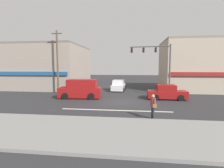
{
  "coord_description": "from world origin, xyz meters",
  "views": [
    {
      "loc": [
        1.42,
        -17.26,
        3.48
      ],
      "look_at": [
        -0.99,
        2.0,
        1.6
      ],
      "focal_mm": 28.0,
      "sensor_mm": 36.0,
      "label": 1
    }
  ],
  "objects_px": {
    "sedan_crossing_rightbound": "(118,86)",
    "pedestrian_foreground_with_bag": "(153,105)",
    "utility_pole_near_left": "(57,61)",
    "sedan_approaching_near": "(167,93)",
    "traffic_light_mast": "(159,60)",
    "van_waiting_far": "(81,89)"
  },
  "relations": [
    {
      "from": "sedan_crossing_rightbound",
      "to": "pedestrian_foreground_with_bag",
      "type": "distance_m",
      "value": 14.46
    },
    {
      "from": "sedan_approaching_near",
      "to": "utility_pole_near_left",
      "type": "bearing_deg",
      "value": 168.77
    },
    {
      "from": "sedan_crossing_rightbound",
      "to": "van_waiting_far",
      "type": "xyz_separation_m",
      "value": [
        -3.66,
        -6.85,
        0.29
      ]
    },
    {
      "from": "van_waiting_far",
      "to": "traffic_light_mast",
      "type": "bearing_deg",
      "value": 17.84
    },
    {
      "from": "utility_pole_near_left",
      "to": "pedestrian_foreground_with_bag",
      "type": "bearing_deg",
      "value": -42.4
    },
    {
      "from": "sedan_approaching_near",
      "to": "van_waiting_far",
      "type": "bearing_deg",
      "value": -177.36
    },
    {
      "from": "traffic_light_mast",
      "to": "pedestrian_foreground_with_bag",
      "type": "relative_size",
      "value": 3.71
    },
    {
      "from": "traffic_light_mast",
      "to": "pedestrian_foreground_with_bag",
      "type": "distance_m",
      "value": 10.7
    },
    {
      "from": "traffic_light_mast",
      "to": "sedan_crossing_rightbound",
      "type": "distance_m",
      "value": 7.49
    },
    {
      "from": "van_waiting_far",
      "to": "pedestrian_foreground_with_bag",
      "type": "relative_size",
      "value": 2.83
    },
    {
      "from": "sedan_approaching_near",
      "to": "pedestrian_foreground_with_bag",
      "type": "height_order",
      "value": "pedestrian_foreground_with_bag"
    },
    {
      "from": "utility_pole_near_left",
      "to": "sedan_approaching_near",
      "type": "bearing_deg",
      "value": -11.23
    },
    {
      "from": "utility_pole_near_left",
      "to": "pedestrian_foreground_with_bag",
      "type": "height_order",
      "value": "utility_pole_near_left"
    },
    {
      "from": "sedan_crossing_rightbound",
      "to": "van_waiting_far",
      "type": "distance_m",
      "value": 7.78
    },
    {
      "from": "utility_pole_near_left",
      "to": "sedan_approaching_near",
      "type": "relative_size",
      "value": 2.0
    },
    {
      "from": "traffic_light_mast",
      "to": "van_waiting_far",
      "type": "bearing_deg",
      "value": -162.16
    },
    {
      "from": "traffic_light_mast",
      "to": "van_waiting_far",
      "type": "xyz_separation_m",
      "value": [
        -8.87,
        -2.86,
        -3.3
      ]
    },
    {
      "from": "sedan_crossing_rightbound",
      "to": "pedestrian_foreground_with_bag",
      "type": "bearing_deg",
      "value": -75.8
    },
    {
      "from": "utility_pole_near_left",
      "to": "van_waiting_far",
      "type": "relative_size",
      "value": 1.74
    },
    {
      "from": "van_waiting_far",
      "to": "utility_pole_near_left",
      "type": "bearing_deg",
      "value": 142.39
    },
    {
      "from": "traffic_light_mast",
      "to": "sedan_approaching_near",
      "type": "distance_m",
      "value": 4.37
    },
    {
      "from": "utility_pole_near_left",
      "to": "traffic_light_mast",
      "type": "bearing_deg",
      "value": -1.18
    }
  ]
}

